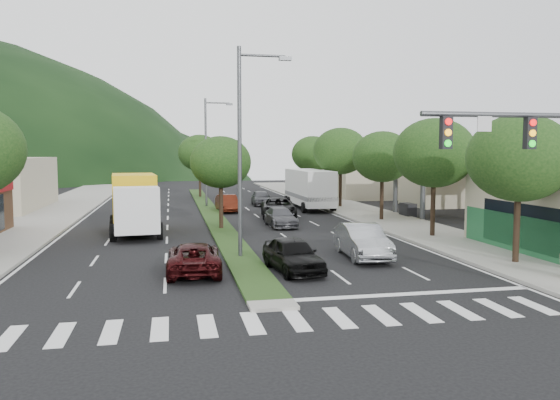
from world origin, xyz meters
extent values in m
plane|color=black|center=(0.00, 0.00, 0.00)|extent=(160.00, 160.00, 0.00)
cube|color=gray|center=(12.50, 25.00, 0.07)|extent=(5.00, 90.00, 0.15)
cube|color=gray|center=(-13.00, 25.00, 0.07)|extent=(6.00, 90.00, 0.15)
cube|color=#223B15|center=(0.00, 28.00, 0.06)|extent=(1.60, 56.00, 0.12)
cube|color=silver|center=(0.00, -2.00, 0.01)|extent=(19.00, 2.20, 0.01)
cylinder|color=#47494C|center=(7.60, -1.50, 6.30)|extent=(6.00, 0.18, 0.18)
cube|color=black|center=(8.40, -1.65, 5.70)|extent=(0.35, 0.25, 1.05)
cube|color=black|center=(5.40, -1.65, 5.70)|extent=(0.35, 0.25, 1.05)
cube|color=silver|center=(19.00, 22.00, 5.00)|extent=(12.00, 8.00, 0.50)
cube|color=gold|center=(19.00, 22.00, 4.65)|extent=(12.20, 8.20, 0.50)
cylinder|color=#47494C|center=(15.00, 19.50, 2.30)|extent=(0.36, 0.36, 4.60)
cylinder|color=#47494C|center=(23.00, 19.50, 2.30)|extent=(0.36, 0.36, 4.60)
cylinder|color=#47494C|center=(15.00, 24.50, 2.30)|extent=(0.36, 0.36, 4.60)
cylinder|color=#47494C|center=(23.00, 24.50, 2.30)|extent=(0.36, 0.36, 4.60)
cube|color=black|center=(15.00, 22.00, 0.55)|extent=(0.80, 1.60, 1.10)
cube|color=black|center=(23.00, 22.00, 0.55)|extent=(0.80, 1.60, 1.10)
cube|color=#B1AA8D|center=(19.50, 44.00, 2.60)|extent=(10.00, 16.00, 5.20)
cylinder|color=black|center=(12.00, 4.00, 1.97)|extent=(0.28, 0.28, 3.64)
ellipsoid|color=black|center=(12.00, 4.00, 4.83)|extent=(4.60, 4.60, 3.91)
cylinder|color=black|center=(12.00, 12.00, 2.05)|extent=(0.28, 0.28, 3.81)
ellipsoid|color=black|center=(12.00, 12.00, 5.05)|extent=(4.80, 4.80, 4.08)
cylinder|color=black|center=(12.00, 20.00, 1.94)|extent=(0.28, 0.28, 3.58)
ellipsoid|color=black|center=(12.00, 20.00, 4.76)|extent=(4.40, 4.40, 3.74)
cylinder|color=black|center=(12.00, 30.00, 2.11)|extent=(0.28, 0.28, 3.92)
ellipsoid|color=black|center=(12.00, 30.00, 5.19)|extent=(5.00, 5.00, 4.25)
cylinder|color=black|center=(12.00, 40.00, 2.00)|extent=(0.28, 0.28, 3.70)
ellipsoid|color=black|center=(12.00, 40.00, 4.90)|extent=(4.60, 4.60, 3.91)
cylinder|color=black|center=(0.00, 18.00, 1.80)|extent=(0.28, 0.28, 3.36)
ellipsoid|color=black|center=(0.00, 18.00, 4.44)|extent=(4.00, 4.00, 3.40)
cylinder|color=black|center=(0.00, 44.00, 2.02)|extent=(0.28, 0.28, 3.81)
ellipsoid|color=black|center=(0.00, 44.00, 5.02)|extent=(4.80, 4.80, 4.08)
cylinder|color=#47494C|center=(0.00, 8.00, 5.00)|extent=(0.20, 0.20, 10.00)
cylinder|color=#47494C|center=(1.10, 8.00, 9.60)|extent=(2.20, 0.12, 0.12)
cube|color=#47494C|center=(2.20, 8.00, 9.50)|extent=(0.60, 0.25, 0.18)
cylinder|color=#47494C|center=(0.00, 33.00, 5.00)|extent=(0.20, 0.20, 10.00)
cylinder|color=#47494C|center=(1.10, 33.00, 9.60)|extent=(2.20, 0.12, 0.12)
cube|color=#47494C|center=(2.20, 33.00, 9.50)|extent=(0.60, 0.25, 0.18)
imported|color=#9DA0A5|center=(5.79, 6.96, 0.81)|extent=(2.02, 5.03, 1.63)
imported|color=black|center=(-2.31, 5.16, 0.65)|extent=(2.34, 4.78, 1.31)
imported|color=black|center=(1.83, 4.64, 0.73)|extent=(2.26, 4.50, 1.47)
imported|color=#454549|center=(4.13, 18.69, 0.64)|extent=(1.88, 4.43, 1.27)
imported|color=#49180C|center=(1.50, 28.69, 0.72)|extent=(1.82, 4.49, 1.45)
imported|color=black|center=(4.97, 23.69, 0.77)|extent=(3.26, 5.82, 1.54)
imported|color=#454549|center=(5.27, 33.88, 0.72)|extent=(1.91, 4.28, 1.43)
cube|color=white|center=(-5.14, 13.95, 1.82)|extent=(2.64, 2.05, 2.61)
cube|color=#DDAD0B|center=(-5.55, 18.14, 1.93)|extent=(3.06, 5.00, 3.52)
cube|color=black|center=(-5.46, 17.23, 0.51)|extent=(2.89, 6.77, 0.34)
cylinder|color=black|center=(-3.89, 14.55, 0.51)|extent=(0.44, 1.05, 1.02)
cylinder|color=black|center=(-6.49, 14.30, 0.51)|extent=(0.44, 1.05, 1.02)
cylinder|color=black|center=(-4.13, 17.02, 0.51)|extent=(0.44, 1.05, 1.02)
cylinder|color=black|center=(-6.73, 16.77, 0.51)|extent=(0.44, 1.05, 1.02)
cylinder|color=black|center=(-4.34, 19.26, 0.51)|extent=(0.44, 1.05, 1.02)
cylinder|color=black|center=(-6.94, 19.01, 0.51)|extent=(0.44, 1.05, 1.02)
cube|color=silver|center=(9.00, 29.78, 1.98)|extent=(2.56, 9.13, 3.04)
cube|color=slate|center=(9.00, 29.78, 1.22)|extent=(2.62, 9.13, 0.35)
cylinder|color=black|center=(7.74, 33.44, 0.46)|extent=(0.36, 0.91, 0.91)
cylinder|color=black|center=(10.28, 33.43, 0.46)|extent=(0.36, 0.91, 0.91)
cylinder|color=black|center=(7.74, 32.34, 0.46)|extent=(0.36, 0.91, 0.91)
cylinder|color=black|center=(10.27, 32.33, 0.46)|extent=(0.36, 0.91, 0.91)
cylinder|color=black|center=(7.72, 26.50, 0.46)|extent=(0.36, 0.91, 0.91)
cylinder|color=black|center=(10.26, 26.50, 0.46)|extent=(0.36, 0.91, 0.91)
camera|label=1|loc=(-3.22, -17.72, 5.07)|focal=35.00mm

